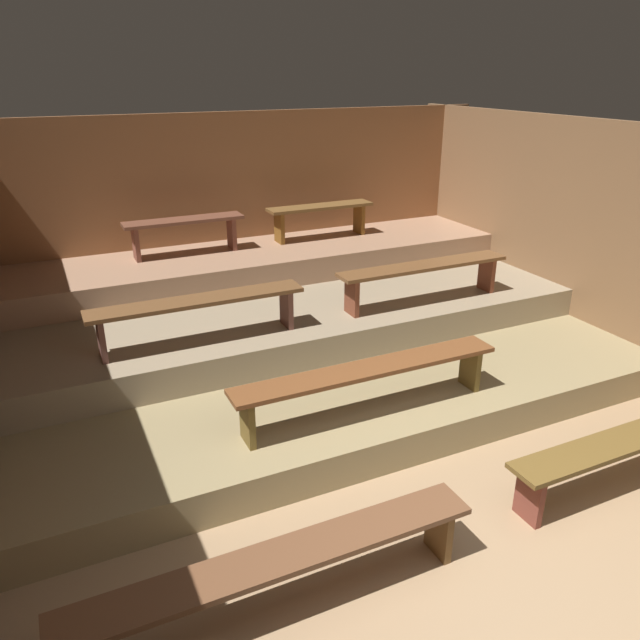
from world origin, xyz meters
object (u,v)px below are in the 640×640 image
bench_middle_left (198,307)px  bench_upper_left (184,227)px  bench_floor_left (278,566)px  bench_lower_center (368,375)px  bench_upper_right (320,213)px  bench_middle_right (424,272)px

bench_middle_left → bench_upper_left: 1.84m
bench_middle_left → bench_floor_left: bearing=-96.1°
bench_lower_center → bench_upper_left: bench_upper_left is taller
bench_middle_left → bench_upper_right: bearing=41.3°
bench_lower_center → bench_middle_right: bearing=43.1°
bench_middle_right → bench_middle_left: bearing=180.0°
bench_lower_center → bench_upper_left: size_ratio=1.69×
bench_upper_left → bench_lower_center: bearing=-77.7°
bench_middle_left → bench_middle_right: same height
bench_floor_left → bench_middle_left: bearing=83.9°
bench_lower_center → bench_middle_left: bench_middle_left is taller
bench_floor_left → bench_upper_left: (0.61, 4.33, 0.87)m
bench_floor_left → bench_lower_center: size_ratio=1.06×
bench_middle_left → bench_upper_right: size_ratio=1.43×
bench_floor_left → bench_lower_center: 1.82m
bench_lower_center → bench_upper_right: bench_upper_right is taller
bench_middle_left → bench_middle_right: 2.37m
bench_upper_right → bench_floor_left: bearing=-118.0°
bench_floor_left → bench_upper_right: 4.98m
bench_upper_left → bench_upper_right: same height
bench_middle_right → bench_upper_left: size_ratio=1.43×
bench_floor_left → bench_lower_center: (1.27, 1.27, 0.30)m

